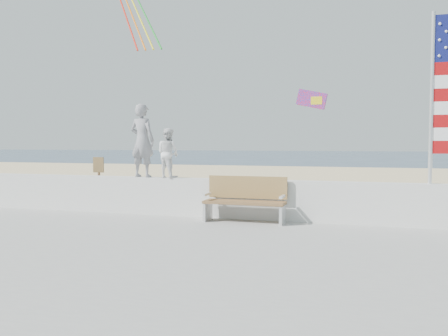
{
  "coord_description": "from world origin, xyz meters",
  "views": [
    {
      "loc": [
        3.45,
        -8.53,
        1.92
      ],
      "look_at": [
        0.2,
        1.8,
        1.35
      ],
      "focal_mm": 38.0,
      "sensor_mm": 36.0,
      "label": 1
    }
  ],
  "objects_px": {
    "bench": "(245,199)",
    "flag": "(439,90)",
    "adult": "(142,141)",
    "child": "(168,153)"
  },
  "relations": [
    {
      "from": "adult",
      "to": "flag",
      "type": "bearing_deg",
      "value": -171.54
    },
    {
      "from": "child",
      "to": "bench",
      "type": "bearing_deg",
      "value": -171.95
    },
    {
      "from": "child",
      "to": "bench",
      "type": "height_order",
      "value": "child"
    },
    {
      "from": "child",
      "to": "flag",
      "type": "distance_m",
      "value": 6.13
    },
    {
      "from": "adult",
      "to": "child",
      "type": "height_order",
      "value": "adult"
    },
    {
      "from": "adult",
      "to": "bench",
      "type": "bearing_deg",
      "value": 179.09
    },
    {
      "from": "bench",
      "to": "flag",
      "type": "xyz_separation_m",
      "value": [
        3.93,
        0.45,
        2.3
      ]
    },
    {
      "from": "child",
      "to": "flag",
      "type": "bearing_deg",
      "value": -159.52
    },
    {
      "from": "adult",
      "to": "flag",
      "type": "distance_m",
      "value": 6.76
    },
    {
      "from": "adult",
      "to": "flag",
      "type": "relative_size",
      "value": 0.52
    }
  ]
}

